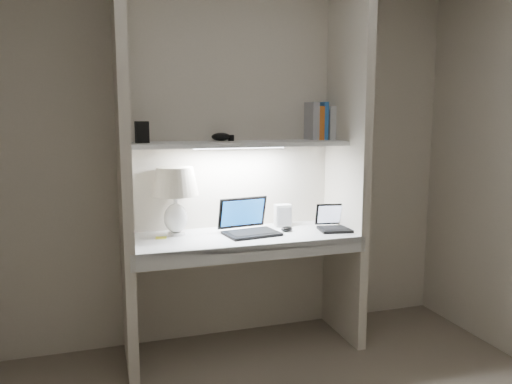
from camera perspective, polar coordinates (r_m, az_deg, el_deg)
name	(u,v)px	position (r m, az deg, el deg)	size (l,w,h in m)	color
back_wall	(232,157)	(3.41, -2.76, 3.99)	(3.20, 0.01, 2.50)	beige
alcove_panel_left	(124,164)	(3.03, -14.87, 3.13)	(0.06, 0.55, 2.50)	beige
alcove_panel_right	(347,158)	(3.42, 10.37, 3.88)	(0.06, 0.55, 2.50)	beige
desk	(244,238)	(3.23, -1.43, -5.26)	(1.40, 0.55, 0.04)	white
desk_apron	(256,253)	(3.00, -0.03, -6.95)	(1.46, 0.03, 0.10)	silver
shelf	(239,144)	(3.23, -1.95, 5.52)	(1.40, 0.36, 0.03)	silver
strip_light	(239,147)	(3.23, -1.95, 5.13)	(0.60, 0.04, 0.01)	white
table_lamp	(175,189)	(3.20, -9.24, 0.28)	(0.30, 0.30, 0.44)	white
laptop_main	(248,225)	(3.26, -0.90, -3.84)	(0.38, 0.34, 0.23)	black
laptop_netbook	(337,224)	(3.41, 9.24, -3.59)	(0.29, 0.27, 0.17)	black
speaker	(283,215)	(3.47, 3.07, -2.67)	(0.11, 0.08, 0.15)	silver
mouse	(287,229)	(3.32, 3.54, -4.24)	(0.09, 0.06, 0.03)	black
cable_coil	(261,233)	(3.24, 0.60, -4.72)	(0.10, 0.10, 0.01)	black
sticky_note	(161,238)	(3.20, -10.79, -5.16)	(0.07, 0.07, 0.00)	#F9F934
book_row	(324,122)	(3.55, 7.77, 7.94)	(0.25, 0.17, 0.26)	silver
shelf_box	(142,132)	(3.13, -12.90, 6.68)	(0.08, 0.05, 0.13)	black
shelf_gadget	(221,137)	(3.29, -4.01, 6.31)	(0.13, 0.09, 0.05)	black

